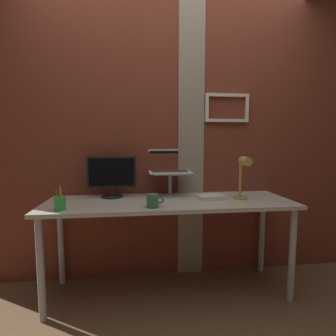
# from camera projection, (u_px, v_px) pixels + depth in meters

# --- Properties ---
(ground_plane) EXTENTS (6.00, 6.00, 0.00)m
(ground_plane) POSITION_uv_depth(u_px,v_px,m) (173.00, 293.00, 2.14)
(ground_plane) COLOR brown
(brick_wall_back) EXTENTS (3.49, 0.16, 2.57)m
(brick_wall_back) POSITION_uv_depth(u_px,v_px,m) (167.00, 136.00, 2.40)
(brick_wall_back) COLOR brown
(brick_wall_back) RESTS_ON ground_plane
(desk) EXTENTS (1.94, 0.61, 0.76)m
(desk) POSITION_uv_depth(u_px,v_px,m) (170.00, 210.00, 2.10)
(desk) COLOR beige
(desk) RESTS_ON ground_plane
(monitor) EXTENTS (0.41, 0.18, 0.35)m
(monitor) POSITION_uv_depth(u_px,v_px,m) (112.00, 174.00, 2.19)
(monitor) COLOR black
(monitor) RESTS_ON desk
(laptop_stand) EXTENTS (0.28, 0.22, 0.20)m
(laptop_stand) POSITION_uv_depth(u_px,v_px,m) (170.00, 180.00, 2.26)
(laptop_stand) COLOR gray
(laptop_stand) RESTS_ON desk
(laptop) EXTENTS (0.36, 0.29, 0.20)m
(laptop) POSITION_uv_depth(u_px,v_px,m) (169.00, 166.00, 2.31)
(laptop) COLOR white
(laptop) RESTS_ON laptop_stand
(desk_lamp) EXTENTS (0.12, 0.20, 0.35)m
(desk_lamp) POSITION_uv_depth(u_px,v_px,m) (243.00, 173.00, 2.08)
(desk_lamp) COLOR tan
(desk_lamp) RESTS_ON desk
(pen_cup) EXTENTS (0.08, 0.08, 0.17)m
(pen_cup) POSITION_uv_depth(u_px,v_px,m) (60.00, 203.00, 1.79)
(pen_cup) COLOR green
(pen_cup) RESTS_ON desk
(coffee_mug) EXTENTS (0.12, 0.09, 0.10)m
(coffee_mug) POSITION_uv_depth(u_px,v_px,m) (153.00, 201.00, 1.86)
(coffee_mug) COLOR #33724C
(coffee_mug) RESTS_ON desk
(paper_clutter_stack) EXTENTS (0.22, 0.17, 0.04)m
(paper_clutter_stack) POSITION_uv_depth(u_px,v_px,m) (211.00, 197.00, 2.13)
(paper_clutter_stack) COLOR silver
(paper_clutter_stack) RESTS_ON desk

